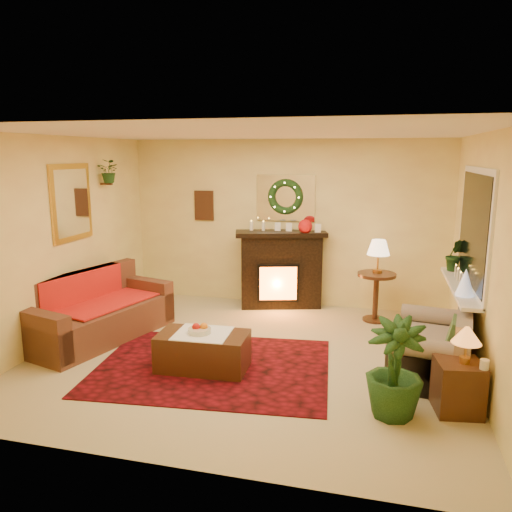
% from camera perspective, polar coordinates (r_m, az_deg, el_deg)
% --- Properties ---
extents(floor, '(5.00, 5.00, 0.00)m').
position_cam_1_polar(floor, '(6.10, -0.82, -11.29)').
color(floor, beige).
rests_on(floor, ground).
extents(ceiling, '(5.00, 5.00, 0.00)m').
position_cam_1_polar(ceiling, '(5.63, -0.90, 13.90)').
color(ceiling, white).
rests_on(ceiling, ground).
extents(wall_back, '(5.00, 5.00, 0.00)m').
position_cam_1_polar(wall_back, '(7.89, 3.40, 3.75)').
color(wall_back, '#EFD88C').
rests_on(wall_back, ground).
extents(wall_front, '(5.00, 5.00, 0.00)m').
position_cam_1_polar(wall_front, '(3.66, -10.10, -5.62)').
color(wall_front, '#EFD88C').
rests_on(wall_front, ground).
extents(wall_left, '(4.50, 4.50, 0.00)m').
position_cam_1_polar(wall_left, '(6.81, -21.63, 1.70)').
color(wall_left, '#EFD88C').
rests_on(wall_left, ground).
extents(wall_right, '(4.50, 4.50, 0.00)m').
position_cam_1_polar(wall_right, '(5.63, 24.52, -0.45)').
color(wall_right, '#EFD88C').
rests_on(wall_right, ground).
extents(area_rug, '(2.77, 2.19, 0.01)m').
position_cam_1_polar(area_rug, '(5.82, -4.95, -12.46)').
color(area_rug, '#571B0E').
rests_on(area_rug, floor).
extents(sofa, '(1.37, 2.14, 0.85)m').
position_cam_1_polar(sofa, '(6.82, -17.51, -5.52)').
color(sofa, '#55341C').
rests_on(sofa, floor).
extents(red_throw, '(0.83, 1.34, 0.02)m').
position_cam_1_polar(red_throw, '(6.92, -17.16, -5.03)').
color(red_throw, red).
rests_on(red_throw, sofa).
extents(fireplace, '(1.30, 0.72, 1.14)m').
position_cam_1_polar(fireplace, '(7.83, 2.86, -1.89)').
color(fireplace, black).
rests_on(fireplace, floor).
extents(poinsettia, '(0.21, 0.21, 0.21)m').
position_cam_1_polar(poinsettia, '(7.57, 5.65, 3.38)').
color(poinsettia, red).
rests_on(poinsettia, fireplace).
extents(mantel_candle_a, '(0.06, 0.06, 0.17)m').
position_cam_1_polar(mantel_candle_a, '(7.78, -0.53, 3.36)').
color(mantel_candle_a, white).
rests_on(mantel_candle_a, fireplace).
extents(mantel_candle_b, '(0.05, 0.05, 0.16)m').
position_cam_1_polar(mantel_candle_b, '(7.75, 0.85, 3.33)').
color(mantel_candle_b, beige).
rests_on(mantel_candle_b, fireplace).
extents(mantel_mirror, '(0.92, 0.02, 0.72)m').
position_cam_1_polar(mantel_mirror, '(7.83, 3.41, 6.63)').
color(mantel_mirror, white).
rests_on(mantel_mirror, wall_back).
extents(wreath, '(0.55, 0.11, 0.55)m').
position_cam_1_polar(wreath, '(7.79, 3.35, 6.76)').
color(wreath, '#194719').
rests_on(wreath, wall_back).
extents(wall_art, '(0.32, 0.03, 0.48)m').
position_cam_1_polar(wall_art, '(8.20, -5.95, 5.77)').
color(wall_art, '#381E11').
rests_on(wall_art, wall_back).
extents(gold_mirror, '(0.03, 0.84, 1.00)m').
position_cam_1_polar(gold_mirror, '(6.99, -20.34, 5.75)').
color(gold_mirror, gold).
rests_on(gold_mirror, wall_left).
extents(hanging_plant, '(0.33, 0.28, 0.36)m').
position_cam_1_polar(hanging_plant, '(7.53, -16.33, 8.06)').
color(hanging_plant, '#194719').
rests_on(hanging_plant, wall_left).
extents(loveseat, '(0.98, 1.45, 0.78)m').
position_cam_1_polar(loveseat, '(5.84, 19.43, -8.62)').
color(loveseat, '#B5AB93').
rests_on(loveseat, floor).
extents(window_frame, '(0.03, 1.86, 1.36)m').
position_cam_1_polar(window_frame, '(6.12, 23.70, 2.89)').
color(window_frame, white).
rests_on(window_frame, wall_right).
extents(window_glass, '(0.02, 1.70, 1.22)m').
position_cam_1_polar(window_glass, '(6.12, 23.56, 2.89)').
color(window_glass, black).
rests_on(window_glass, wall_right).
extents(window_sill, '(0.22, 1.86, 0.04)m').
position_cam_1_polar(window_sill, '(6.23, 22.25, -3.24)').
color(window_sill, white).
rests_on(window_sill, wall_right).
extents(mini_tree, '(0.19, 0.19, 0.29)m').
position_cam_1_polar(mini_tree, '(5.74, 22.81, -2.75)').
color(mini_tree, white).
rests_on(mini_tree, window_sill).
extents(sill_plant, '(0.30, 0.24, 0.55)m').
position_cam_1_polar(sill_plant, '(6.89, 21.80, -0.02)').
color(sill_plant, '#163E1C').
rests_on(sill_plant, window_sill).
extents(side_table_round, '(0.71, 0.71, 0.71)m').
position_cam_1_polar(side_table_round, '(7.41, 13.51, -4.79)').
color(side_table_round, '#331E0E').
rests_on(side_table_round, floor).
extents(lamp_cream, '(0.32, 0.32, 0.49)m').
position_cam_1_polar(lamp_cream, '(7.30, 13.76, -0.55)').
color(lamp_cream, '#FFDBA9').
rests_on(lamp_cream, side_table_round).
extents(end_table_square, '(0.46, 0.46, 0.49)m').
position_cam_1_polar(end_table_square, '(5.14, 22.09, -13.46)').
color(end_table_square, black).
rests_on(end_table_square, floor).
extents(lamp_tiffany, '(0.27, 0.27, 0.39)m').
position_cam_1_polar(lamp_tiffany, '(4.96, 22.93, -8.53)').
color(lamp_tiffany, '#FF9936').
rests_on(lamp_tiffany, end_table_square).
extents(coffee_table, '(1.02, 0.60, 0.42)m').
position_cam_1_polar(coffee_table, '(5.70, -6.07, -10.78)').
color(coffee_table, '#502D1A').
rests_on(coffee_table, floor).
extents(fruit_bowl, '(0.26, 0.26, 0.06)m').
position_cam_1_polar(fruit_bowl, '(5.62, -6.47, -8.50)').
color(fruit_bowl, beige).
rests_on(fruit_bowl, coffee_table).
extents(floor_palm, '(1.66, 1.66, 2.78)m').
position_cam_1_polar(floor_palm, '(4.81, 15.54, -12.42)').
color(floor_palm, '#2D6033').
rests_on(floor_palm, floor).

